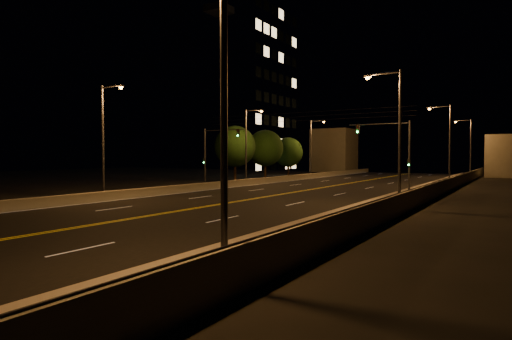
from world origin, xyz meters
The scene contains 23 objects.
road centered at (0.00, 20.00, 0.01)m, with size 18.00×120.00×0.02m, color black.
sidewalk centered at (10.80, 20.00, 0.15)m, with size 3.60×120.00×0.30m, color gray.
curb centered at (8.93, 20.00, 0.07)m, with size 0.14×120.00×0.15m, color gray.
parapet_wall centered at (12.45, 20.00, 0.80)m, with size 0.30×120.00×1.00m, color gray.
jersey_barrier centered at (-9.01, 20.00, 0.38)m, with size 0.45×120.00×0.76m, color gray.
distant_building_right centered at (16.50, 73.61, 3.45)m, with size 6.00×10.00×6.90m, color gray.
distant_building_left centered at (-16.00, 78.87, 4.60)m, with size 8.00×8.00×9.20m, color gray.
parapet_rail centered at (12.45, 20.00, 1.33)m, with size 0.06×0.06×120.00m, color black.
lane_markings centered at (0.00, 19.93, 0.02)m, with size 17.32×116.00×0.00m.
streetlight_0 centered at (11.52, 0.66, 5.31)m, with size 2.55×0.28×9.19m.
streetlight_1 centered at (11.52, 20.18, 5.31)m, with size 2.55×0.28×9.19m.
streetlight_2 centered at (11.52, 43.08, 5.31)m, with size 2.55×0.28×9.19m.
streetlight_3 centered at (11.52, 65.58, 5.31)m, with size 2.55×0.28×9.19m.
streetlight_4 centered at (-9.92, 14.12, 5.31)m, with size 2.55×0.28×9.19m.
streetlight_5 centered at (-9.92, 35.24, 5.31)m, with size 2.55×0.28×9.19m.
streetlight_6 centered at (-9.92, 54.21, 5.31)m, with size 2.55×0.28×9.19m.
traffic_signal_right centered at (10.03, 26.72, 4.00)m, with size 5.11×0.31×6.37m.
traffic_signal_left centered at (-8.83, 26.72, 4.00)m, with size 5.11×0.31×6.37m.
overhead_wires centered at (0.00, 29.50, 7.40)m, with size 22.00×0.03×0.83m.
building_tower centered at (-27.81, 53.26, 14.53)m, with size 24.00×15.00×30.20m.
tree_0 centered at (-14.58, 39.15, 4.79)m, with size 5.61×5.61×7.61m.
tree_1 centered at (-14.09, 46.37, 4.65)m, with size 5.44×5.44×7.37m.
tree_2 centered at (-13.66, 53.02, 4.07)m, with size 4.76×4.76×6.46m.
Camera 1 is at (18.65, -8.70, 3.60)m, focal length 30.00 mm.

